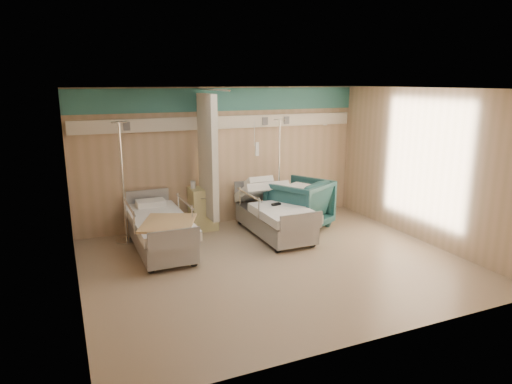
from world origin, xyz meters
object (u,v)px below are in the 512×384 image
at_px(bed_left, 160,234).
at_px(iv_stand_left, 125,218).
at_px(visitor_armchair, 299,204).
at_px(iv_stand_right, 279,200).
at_px(bed_right, 274,219).
at_px(bedside_cabinet, 203,209).

bearing_deg(bed_left, iv_stand_left, 122.80).
distance_m(visitor_armchair, iv_stand_left, 3.38).
bearing_deg(iv_stand_right, bed_left, -163.07).
bearing_deg(bed_right, bed_left, 180.00).
relative_size(bed_left, iv_stand_left, 0.97).
xyz_separation_m(bedside_cabinet, iv_stand_left, (-1.53, -0.16, 0.03)).
bearing_deg(visitor_armchair, bedside_cabinet, -50.38).
xyz_separation_m(visitor_armchair, iv_stand_left, (-3.33, 0.56, -0.04)).
height_order(bed_left, visitor_armchair, visitor_armchair).
height_order(bedside_cabinet, visitor_armchair, visitor_armchair).
height_order(bedside_cabinet, iv_stand_right, iv_stand_right).
distance_m(bedside_cabinet, visitor_armchair, 1.94).
bearing_deg(bed_left, iv_stand_right, 16.93).
relative_size(bed_right, bedside_cabinet, 2.54).
height_order(bed_right, bedside_cabinet, bedside_cabinet).
distance_m(bedside_cabinet, iv_stand_left, 1.54).
height_order(bed_right, bed_left, same).
distance_m(bed_left, iv_stand_right, 2.83).
relative_size(iv_stand_right, iv_stand_left, 0.97).
bearing_deg(iv_stand_right, iv_stand_left, -178.61).
distance_m(bed_right, bedside_cabinet, 1.46).
distance_m(iv_stand_right, iv_stand_left, 3.18).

